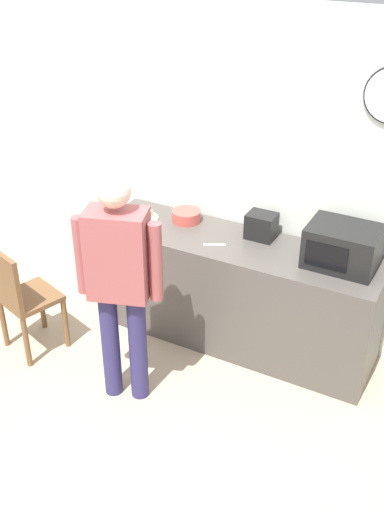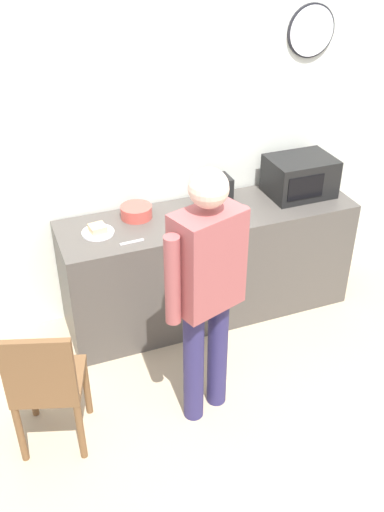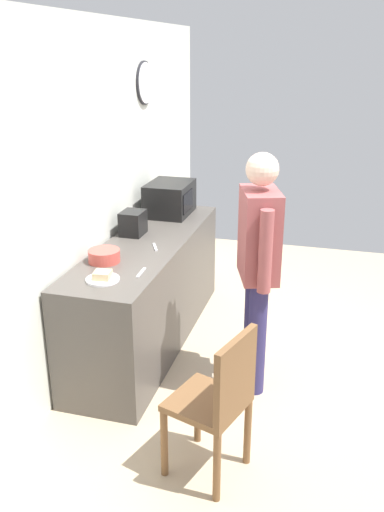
% 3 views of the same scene
% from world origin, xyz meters
% --- Properties ---
extents(ground_plane, '(6.00, 6.00, 0.00)m').
position_xyz_m(ground_plane, '(0.00, 0.00, 0.00)').
color(ground_plane, tan).
extents(back_wall, '(5.40, 0.13, 2.60)m').
position_xyz_m(back_wall, '(0.01, 1.60, 1.30)').
color(back_wall, silver).
rests_on(back_wall, ground_plane).
extents(kitchen_counter, '(2.26, 0.62, 0.91)m').
position_xyz_m(kitchen_counter, '(0.24, 1.22, 0.45)').
color(kitchen_counter, '#4C4742').
rests_on(kitchen_counter, ground_plane).
extents(microwave, '(0.50, 0.39, 0.30)m').
position_xyz_m(microwave, '(1.02, 1.27, 1.06)').
color(microwave, black).
rests_on(microwave, kitchen_counter).
extents(sandwich_plate, '(0.23, 0.23, 0.07)m').
position_xyz_m(sandwich_plate, '(-0.60, 1.23, 0.93)').
color(sandwich_plate, white).
rests_on(sandwich_plate, kitchen_counter).
extents(salad_bowl, '(0.23, 0.23, 0.09)m').
position_xyz_m(salad_bowl, '(-0.28, 1.36, 0.95)').
color(salad_bowl, '#C64C42').
rests_on(salad_bowl, kitchen_counter).
extents(toaster, '(0.22, 0.18, 0.20)m').
position_xyz_m(toaster, '(0.36, 1.38, 1.01)').
color(toaster, black).
rests_on(toaster, kitchen_counter).
extents(fork_utensil, '(0.16, 0.09, 0.01)m').
position_xyz_m(fork_utensil, '(0.10, 1.10, 0.91)').
color(fork_utensil, silver).
rests_on(fork_utensil, kitchen_counter).
extents(spoon_utensil, '(0.17, 0.03, 0.01)m').
position_xyz_m(spoon_utensil, '(-0.42, 1.03, 0.91)').
color(spoon_utensil, silver).
rests_on(spoon_utensil, kitchen_counter).
extents(person_standing, '(0.56, 0.35, 1.74)m').
position_xyz_m(person_standing, '(-0.18, 0.25, 1.02)').
color(person_standing, navy).
rests_on(person_standing, ground_plane).
extents(wooden_chair, '(0.50, 0.50, 0.94)m').
position_xyz_m(wooden_chair, '(-1.16, 0.30, 0.52)').
color(wooden_chair, brown).
rests_on(wooden_chair, ground_plane).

